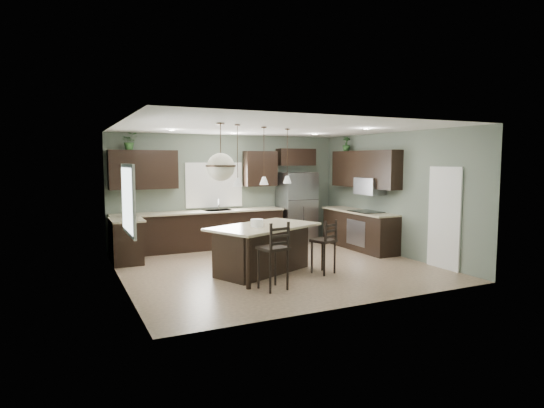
{
  "coord_description": "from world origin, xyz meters",
  "views": [
    {
      "loc": [
        -3.98,
        -8.17,
        2.16
      ],
      "look_at": [
        0.1,
        0.4,
        1.25
      ],
      "focal_mm": 30.0,
      "sensor_mm": 36.0,
      "label": 1
    }
  ],
  "objects_px": {
    "refrigerator": "(297,207)",
    "plant_back_left": "(130,141)",
    "serving_dish": "(257,223)",
    "bar_stool_left": "(273,256)",
    "kitchen_island": "(264,249)",
    "bar_stool_right": "(323,247)"
  },
  "relations": [
    {
      "from": "plant_back_left",
      "to": "refrigerator",
      "type": "bearing_deg",
      "value": -2.79
    },
    {
      "from": "plant_back_left",
      "to": "bar_stool_right",
      "type": "bearing_deg",
      "value": -48.6
    },
    {
      "from": "bar_stool_left",
      "to": "refrigerator",
      "type": "bearing_deg",
      "value": 46.95
    },
    {
      "from": "serving_dish",
      "to": "plant_back_left",
      "type": "distance_m",
      "value": 3.85
    },
    {
      "from": "bar_stool_right",
      "to": "plant_back_left",
      "type": "xyz_separation_m",
      "value": [
        -3.02,
        3.43,
        2.07
      ]
    },
    {
      "from": "bar_stool_left",
      "to": "plant_back_left",
      "type": "distance_m",
      "value": 4.78
    },
    {
      "from": "bar_stool_right",
      "to": "kitchen_island",
      "type": "bearing_deg",
      "value": 134.11
    },
    {
      "from": "bar_stool_left",
      "to": "plant_back_left",
      "type": "height_order",
      "value": "plant_back_left"
    },
    {
      "from": "bar_stool_left",
      "to": "kitchen_island",
      "type": "bearing_deg",
      "value": 63.44
    },
    {
      "from": "bar_stool_right",
      "to": "serving_dish",
      "type": "bearing_deg",
      "value": 141.17
    },
    {
      "from": "plant_back_left",
      "to": "kitchen_island",
      "type": "bearing_deg",
      "value": -55.2
    },
    {
      "from": "serving_dish",
      "to": "refrigerator",
      "type": "bearing_deg",
      "value": 49.63
    },
    {
      "from": "refrigerator",
      "to": "bar_stool_left",
      "type": "xyz_separation_m",
      "value": [
        -2.51,
        -3.79,
        -0.35
      ]
    },
    {
      "from": "bar_stool_left",
      "to": "bar_stool_right",
      "type": "distance_m",
      "value": 1.46
    },
    {
      "from": "refrigerator",
      "to": "kitchen_island",
      "type": "relative_size",
      "value": 0.88
    },
    {
      "from": "refrigerator",
      "to": "plant_back_left",
      "type": "relative_size",
      "value": 4.79
    },
    {
      "from": "kitchen_island",
      "to": "bar_stool_right",
      "type": "bearing_deg",
      "value": -51.34
    },
    {
      "from": "kitchen_island",
      "to": "plant_back_left",
      "type": "distance_m",
      "value": 4.13
    },
    {
      "from": "refrigerator",
      "to": "kitchen_island",
      "type": "xyz_separation_m",
      "value": [
        -2.18,
        -2.7,
        -0.46
      ]
    },
    {
      "from": "kitchen_island",
      "to": "bar_stool_left",
      "type": "relative_size",
      "value": 1.82
    },
    {
      "from": "serving_dish",
      "to": "bar_stool_left",
      "type": "relative_size",
      "value": 0.21
    },
    {
      "from": "bar_stool_right",
      "to": "bar_stool_left",
      "type": "bearing_deg",
      "value": -175.4
    }
  ]
}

